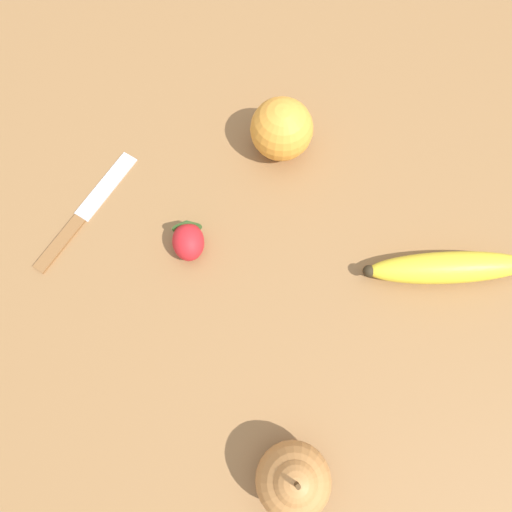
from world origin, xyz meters
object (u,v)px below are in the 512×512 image
Objects in this scene: orange at (282,129)px; pear at (294,481)px; strawberry at (188,239)px; paring_knife at (82,214)px; banana at (450,268)px.

orange is 0.41m from pear.
pear is 0.30m from strawberry.
pear reaches higher than paring_knife.
strawberry is (-0.25, 0.19, 0.00)m from banana.
pear is 0.41m from paring_knife.
pear is at bearing -163.43° from strawberry.
strawberry is at bearing 16.01° from paring_knife.
orange reaches higher than strawberry.
banana is at bearing -72.78° from orange.
strawberry is at bearing 170.76° from banana.
paring_knife is (-0.27, 0.04, -0.04)m from orange.
banana is at bearing -104.25° from strawberry.
banana is at bearing 19.05° from pear.
strawberry is (-0.17, -0.06, -0.02)m from orange.
paring_knife is (-0.10, 0.11, -0.02)m from strawberry.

